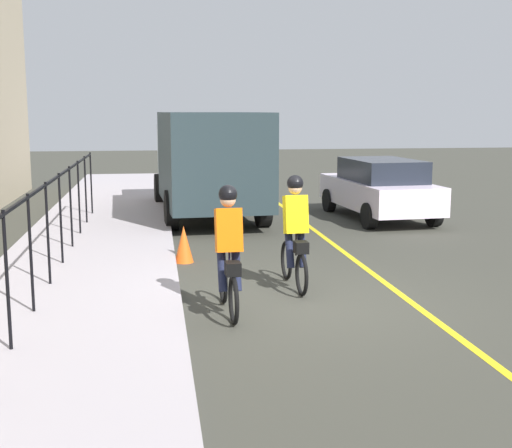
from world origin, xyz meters
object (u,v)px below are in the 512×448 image
Objects in this scene: box_truck_background at (207,159)px; cyclist_follow at (295,233)px; cyclist_lead at (229,251)px; patrol_sedan at (379,188)px; traffic_cone_near at (184,244)px.

cyclist_follow is at bearing -177.19° from box_truck_background.
cyclist_follow is at bearing -45.21° from cyclist_lead.
cyclist_lead and cyclist_follow have the same top height.
patrol_sedan is 0.66× the size of box_truck_background.
box_truck_background reaches higher than patrol_sedan.
traffic_cone_near is (2.18, 1.68, -0.56)m from cyclist_follow.
cyclist_lead reaches higher than traffic_cone_near.
patrol_sedan is 4.60m from box_truck_background.
cyclist_lead is 9.35m from patrol_sedan.
patrol_sedan is at bearing -30.42° from cyclist_follow.
cyclist_follow is 0.27× the size of box_truck_background.
cyclist_follow reaches higher than traffic_cone_near.
cyclist_follow is 7.64m from patrol_sedan.
box_truck_background is (7.70, 0.80, 0.64)m from cyclist_follow.
patrol_sedan is at bearing -105.63° from box_truck_background.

